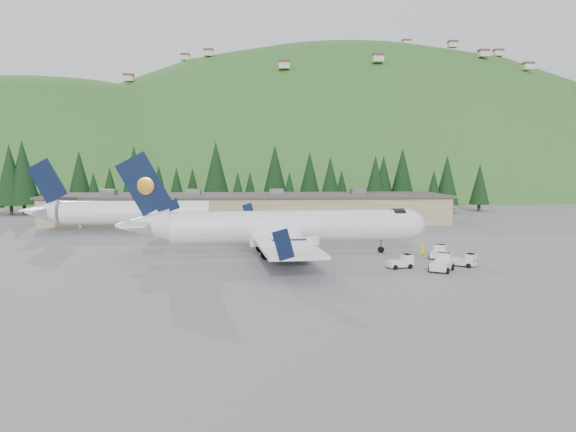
# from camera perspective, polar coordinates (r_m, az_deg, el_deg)

# --- Properties ---
(ground) EXTENTS (600.00, 600.00, 0.00)m
(ground) POSITION_cam_1_polar(r_m,az_deg,el_deg) (64.98, 0.35, -3.99)
(ground) COLOR slate
(airliner) EXTENTS (35.87, 33.70, 11.90)m
(airliner) POSITION_cam_1_polar(r_m,az_deg,el_deg) (64.39, -0.57, -1.23)
(airliner) COLOR white
(airliner) RESTS_ON ground
(second_airliner) EXTENTS (27.50, 11.00, 10.05)m
(second_airliner) POSITION_cam_1_polar(r_m,az_deg,el_deg) (88.64, -17.00, 0.39)
(second_airliner) COLOR white
(second_airliner) RESTS_ON ground
(baggage_tug_a) EXTENTS (2.84, 2.12, 1.37)m
(baggage_tug_a) POSITION_cam_1_polar(r_m,az_deg,el_deg) (57.94, 11.46, -4.59)
(baggage_tug_a) COLOR silver
(baggage_tug_a) RESTS_ON ground
(baggage_tug_b) EXTENTS (2.79, 2.59, 1.36)m
(baggage_tug_b) POSITION_cam_1_polar(r_m,az_deg,el_deg) (60.37, 17.51, -4.35)
(baggage_tug_b) COLOR silver
(baggage_tug_b) RESTS_ON ground
(baggage_tug_c) EXTENTS (3.06, 3.51, 1.68)m
(baggage_tug_c) POSITION_cam_1_polar(r_m,az_deg,el_deg) (57.28, 15.40, -4.65)
(baggage_tug_c) COLOR silver
(baggage_tug_c) RESTS_ON ground
(terminal_building) EXTENTS (71.00, 17.00, 6.10)m
(terminal_building) POSITION_cam_1_polar(r_m,az_deg,el_deg) (102.28, -3.97, 0.82)
(terminal_building) COLOR #8C785B
(terminal_building) RESTS_ON ground
(baggage_tug_d) EXTENTS (2.62, 3.10, 1.48)m
(baggage_tug_d) POSITION_cam_1_polar(r_m,az_deg,el_deg) (64.93, 15.07, -3.58)
(baggage_tug_d) COLOR silver
(baggage_tug_d) RESTS_ON ground
(ramp_worker) EXTENTS (0.82, 0.68, 1.91)m
(ramp_worker) POSITION_cam_1_polar(r_m,az_deg,el_deg) (63.73, 13.49, -3.44)
(ramp_worker) COLOR gold
(ramp_worker) RESTS_ON ground
(tree_line) EXTENTS (111.18, 17.15, 14.52)m
(tree_line) POSITION_cam_1_polar(r_m,az_deg,el_deg) (125.16, -5.75, 3.81)
(tree_line) COLOR black
(tree_line) RESTS_ON ground
(hills) EXTENTS (614.00, 330.00, 300.00)m
(hills) POSITION_cam_1_polar(r_m,az_deg,el_deg) (292.69, 8.10, -13.46)
(hills) COLOR #265E23
(hills) RESTS_ON ground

